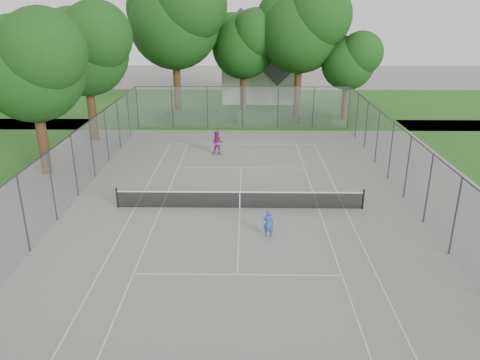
{
  "coord_description": "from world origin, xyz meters",
  "views": [
    {
      "loc": [
        0.33,
        -22.3,
        10.01
      ],
      "look_at": [
        0.0,
        1.0,
        1.2
      ],
      "focal_mm": 35.0,
      "sensor_mm": 36.0,
      "label": 1
    }
  ],
  "objects_px": {
    "girl_player": "(268,223)",
    "woman_player": "(217,143)",
    "tennis_net": "(240,199)",
    "house": "(259,64)"
  },
  "relations": [
    {
      "from": "girl_player",
      "to": "woman_player",
      "type": "xyz_separation_m",
      "value": [
        -3.06,
        12.4,
        0.18
      ]
    },
    {
      "from": "woman_player",
      "to": "tennis_net",
      "type": "bearing_deg",
      "value": -68.49
    },
    {
      "from": "woman_player",
      "to": "girl_player",
      "type": "bearing_deg",
      "value": -65.06
    },
    {
      "from": "house",
      "to": "girl_player",
      "type": "bearing_deg",
      "value": -90.44
    },
    {
      "from": "tennis_net",
      "to": "woman_player",
      "type": "xyz_separation_m",
      "value": [
        -1.71,
        9.28,
        0.33
      ]
    },
    {
      "from": "tennis_net",
      "to": "woman_player",
      "type": "distance_m",
      "value": 9.44
    },
    {
      "from": "tennis_net",
      "to": "house",
      "type": "height_order",
      "value": "house"
    },
    {
      "from": "house",
      "to": "woman_player",
      "type": "xyz_separation_m",
      "value": [
        -3.31,
        -20.3,
        -3.04
      ]
    },
    {
      "from": "tennis_net",
      "to": "girl_player",
      "type": "distance_m",
      "value": 3.4
    },
    {
      "from": "house",
      "to": "tennis_net",
      "type": "bearing_deg",
      "value": -93.1
    }
  ]
}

